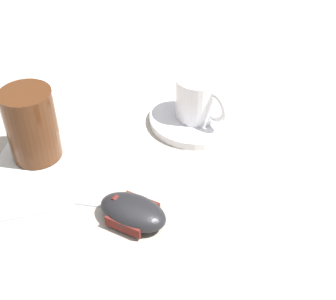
{
  "coord_description": "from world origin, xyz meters",
  "views": [
    {
      "loc": [
        0.55,
        0.23,
        0.47
      ],
      "look_at": [
        0.03,
        0.1,
        0.03
      ],
      "focal_mm": 50.0,
      "sensor_mm": 36.0,
      "label": 1
    }
  ],
  "objects_px": {
    "saucer": "(195,119)",
    "computer_mouse": "(133,212)",
    "coffee_cup": "(199,98)",
    "drinking_glass": "(32,125)"
  },
  "relations": [
    {
      "from": "coffee_cup",
      "to": "drinking_glass",
      "type": "height_order",
      "value": "drinking_glass"
    },
    {
      "from": "saucer",
      "to": "drinking_glass",
      "type": "distance_m",
      "value": 0.27
    },
    {
      "from": "computer_mouse",
      "to": "drinking_glass",
      "type": "distance_m",
      "value": 0.21
    },
    {
      "from": "coffee_cup",
      "to": "drinking_glass",
      "type": "xyz_separation_m",
      "value": [
        0.15,
        -0.22,
        0.01
      ]
    },
    {
      "from": "saucer",
      "to": "computer_mouse",
      "type": "bearing_deg",
      "value": -8.2
    },
    {
      "from": "computer_mouse",
      "to": "coffee_cup",
      "type": "bearing_deg",
      "value": 170.79
    },
    {
      "from": "coffee_cup",
      "to": "drinking_glass",
      "type": "distance_m",
      "value": 0.27
    },
    {
      "from": "computer_mouse",
      "to": "drinking_glass",
      "type": "xyz_separation_m",
      "value": [
        -0.09,
        -0.18,
        0.04
      ]
    },
    {
      "from": "drinking_glass",
      "to": "coffee_cup",
      "type": "bearing_deg",
      "value": 123.43
    },
    {
      "from": "coffee_cup",
      "to": "computer_mouse",
      "type": "bearing_deg",
      "value": -9.21
    }
  ]
}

